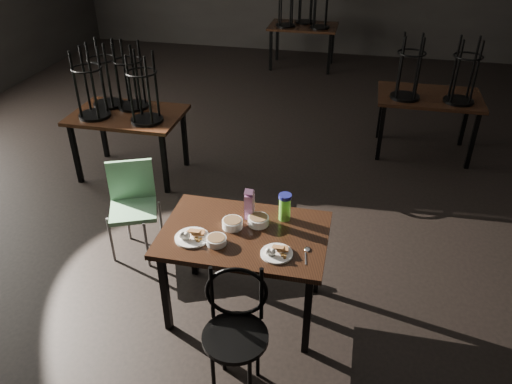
% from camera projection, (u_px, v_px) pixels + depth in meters
% --- Properties ---
extents(main_table, '(1.20, 0.80, 0.75)m').
position_uv_depth(main_table, '(244.00, 241.00, 3.63)').
color(main_table, black).
rests_on(main_table, ground).
extents(plate_left, '(0.25, 0.25, 0.08)m').
position_uv_depth(plate_left, '(192.00, 236.00, 3.51)').
color(plate_left, white).
rests_on(plate_left, main_table).
extents(plate_right, '(0.22, 0.22, 0.07)m').
position_uv_depth(plate_right, '(276.00, 252.00, 3.36)').
color(plate_right, white).
rests_on(plate_right, main_table).
extents(bowl_near, '(0.15, 0.15, 0.06)m').
position_uv_depth(bowl_near, '(232.00, 223.00, 3.63)').
color(bowl_near, white).
rests_on(bowl_near, main_table).
extents(bowl_far, '(0.15, 0.15, 0.06)m').
position_uv_depth(bowl_far, '(258.00, 220.00, 3.66)').
color(bowl_far, white).
rests_on(bowl_far, main_table).
extents(bowl_big, '(0.14, 0.14, 0.05)m').
position_uv_depth(bowl_big, '(216.00, 240.00, 3.46)').
color(bowl_big, white).
rests_on(bowl_big, main_table).
extents(juice_carton, '(0.07, 0.07, 0.26)m').
position_uv_depth(juice_carton, '(249.00, 205.00, 3.68)').
color(juice_carton, '#8B197B').
rests_on(juice_carton, main_table).
extents(water_bottle, '(0.11, 0.11, 0.21)m').
position_uv_depth(water_bottle, '(285.00, 207.00, 3.68)').
color(water_bottle, '#7FED45').
rests_on(water_bottle, main_table).
extents(spoon, '(0.05, 0.19, 0.01)m').
position_uv_depth(spoon, '(307.00, 251.00, 3.40)').
color(spoon, silver).
rests_on(spoon, main_table).
extents(bentwood_chair, '(0.44, 0.44, 0.89)m').
position_uv_depth(bentwood_chair, '(236.00, 323.00, 3.15)').
color(bentwood_chair, black).
rests_on(bentwood_chair, ground).
extents(school_chair, '(0.52, 0.52, 0.85)m').
position_uv_depth(school_chair, '(133.00, 201.00, 4.38)').
color(school_chair, '#6CA97A').
rests_on(school_chair, ground).
extents(bg_table_left, '(1.20, 0.80, 1.48)m').
position_uv_depth(bg_table_left, '(124.00, 109.00, 5.43)').
color(bg_table_left, black).
rests_on(bg_table_left, ground).
extents(bg_table_right, '(1.20, 0.80, 1.48)m').
position_uv_depth(bg_table_right, '(430.00, 96.00, 5.88)').
color(bg_table_right, black).
rests_on(bg_table_right, ground).
extents(bg_table_far, '(1.20, 0.80, 1.48)m').
position_uv_depth(bg_table_far, '(303.00, 24.00, 8.82)').
color(bg_table_far, black).
rests_on(bg_table_far, ground).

